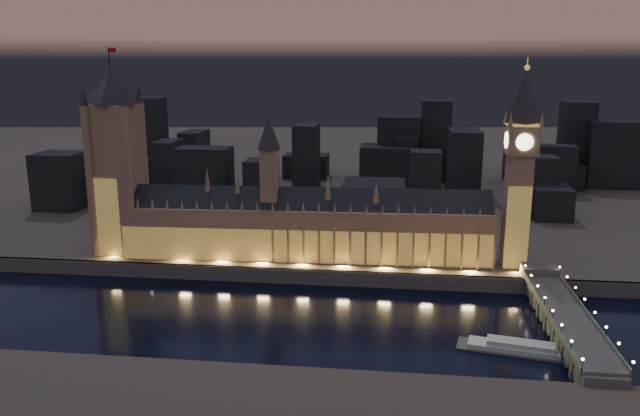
# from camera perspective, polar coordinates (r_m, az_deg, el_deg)

# --- Properties ---
(ground_plane) EXTENTS (2000.00, 2000.00, 0.00)m
(ground_plane) POSITION_cam_1_polar(r_m,az_deg,el_deg) (292.82, -2.30, -9.75)
(ground_plane) COLOR black
(ground_plane) RESTS_ON ground
(north_bank) EXTENTS (2000.00, 960.00, 8.00)m
(north_bank) POSITION_cam_1_polar(r_m,az_deg,el_deg) (794.53, 3.70, 5.42)
(north_bank) COLOR #3E3D2D
(north_bank) RESTS_ON ground
(embankment_wall) EXTENTS (2000.00, 2.50, 8.00)m
(embankment_wall) POSITION_cam_1_polar(r_m,az_deg,el_deg) (329.06, -1.17, -6.31)
(embankment_wall) COLOR #464649
(embankment_wall) RESTS_ON ground
(palace_of_westminster) EXTENTS (202.00, 27.58, 78.00)m
(palace_of_westminster) POSITION_cam_1_polar(r_m,az_deg,el_deg) (342.56, -1.43, -1.59)
(palace_of_westminster) COLOR #9D7458
(palace_of_westminster) RESTS_ON north_bank
(victoria_tower) EXTENTS (31.68, 31.68, 113.42)m
(victoria_tower) POSITION_cam_1_polar(r_m,az_deg,el_deg) (365.37, -18.13, 4.75)
(victoria_tower) COLOR #9D7458
(victoria_tower) RESTS_ON north_bank
(elizabeth_tower) EXTENTS (18.00, 18.00, 108.17)m
(elizabeth_tower) POSITION_cam_1_polar(r_m,az_deg,el_deg) (336.90, 17.88, 4.79)
(elizabeth_tower) COLOR #9D7458
(elizabeth_tower) RESTS_ON north_bank
(westminster_bridge) EXTENTS (17.54, 113.00, 15.90)m
(westminster_bridge) POSITION_cam_1_polar(r_m,az_deg,el_deg) (293.56, 21.35, -9.39)
(westminster_bridge) COLOR #464649
(westminster_bridge) RESTS_ON ground
(river_boat) EXTENTS (50.90, 21.06, 4.50)m
(river_boat) POSITION_cam_1_polar(r_m,az_deg,el_deg) (270.48, 17.82, -12.11)
(river_boat) COLOR #464649
(river_boat) RESTS_ON ground
(city_backdrop) EXTENTS (488.02, 215.63, 72.29)m
(city_backdrop) POSITION_cam_1_polar(r_m,az_deg,el_deg) (520.37, 5.85, 4.11)
(city_backdrop) COLOR black
(city_backdrop) RESTS_ON north_bank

